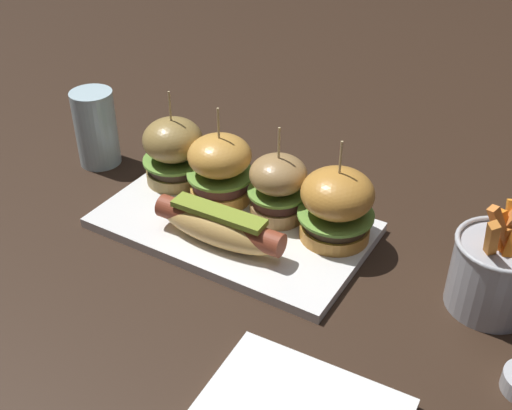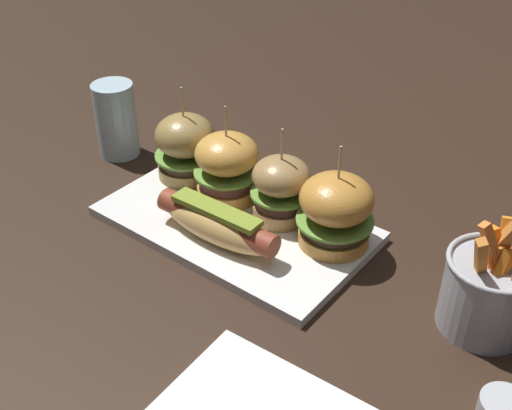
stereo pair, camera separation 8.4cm
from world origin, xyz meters
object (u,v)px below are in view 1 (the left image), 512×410
at_px(slider_center_right, 278,187).
at_px(slider_far_right, 337,205).
at_px(slider_center_left, 220,168).
at_px(water_glass, 96,128).
at_px(platter_main, 233,225).
at_px(fries_bucket, 496,271).
at_px(hot_dog, 219,227).
at_px(slider_far_left, 174,150).

relative_size(slider_center_right, slider_far_right, 0.96).
height_order(slider_center_left, water_glass, slider_center_left).
height_order(platter_main, fries_bucket, fries_bucket).
distance_m(slider_center_right, water_glass, 0.33).
xyz_separation_m(platter_main, hot_dog, (0.01, -0.05, 0.03)).
height_order(slider_far_left, slider_center_left, slider_far_left).
height_order(slider_center_right, slider_far_right, slider_far_right).
xyz_separation_m(slider_center_right, fries_bucket, (0.30, -0.01, -0.01)).
height_order(platter_main, slider_center_right, slider_center_right).
distance_m(slider_center_left, slider_far_right, 0.18).
height_order(platter_main, hot_dog, hot_dog).
height_order(slider_far_right, water_glass, slider_far_right).
relative_size(slider_far_left, slider_center_right, 1.06).
bearing_deg(platter_main, fries_bucket, 4.92).
distance_m(slider_far_right, water_glass, 0.42).
bearing_deg(slider_far_left, slider_center_left, -3.95).
height_order(slider_far_left, water_glass, slider_far_left).
bearing_deg(fries_bucket, slider_far_right, 176.79).
distance_m(platter_main, fries_bucket, 0.35).
xyz_separation_m(slider_far_left, water_glass, (-0.15, -0.00, -0.00)).
distance_m(platter_main, slider_center_right, 0.08).
distance_m(hot_dog, water_glass, 0.32).
relative_size(slider_center_left, slider_far_right, 1.00).
xyz_separation_m(slider_far_right, fries_bucket, (0.21, -0.01, -0.01)).
relative_size(slider_far_left, slider_center_left, 1.01).
bearing_deg(platter_main, slider_far_right, 17.04).
xyz_separation_m(platter_main, fries_bucket, (0.34, 0.03, 0.05)).
distance_m(hot_dog, slider_center_left, 0.11).
xyz_separation_m(platter_main, slider_center_right, (0.05, 0.04, 0.05)).
bearing_deg(fries_bucket, slider_center_right, 177.20).
relative_size(slider_center_left, slider_center_right, 1.05).
relative_size(slider_far_left, fries_bucket, 0.99).
distance_m(slider_far_right, fries_bucket, 0.21).
bearing_deg(platter_main, water_glass, 171.13).
distance_m(platter_main, slider_far_left, 0.15).
relative_size(platter_main, water_glass, 3.01).
relative_size(hot_dog, fries_bucket, 1.26).
bearing_deg(hot_dog, slider_center_left, 122.68).
bearing_deg(platter_main, slider_center_left, 139.57).
height_order(platter_main, slider_far_left, slider_far_left).
bearing_deg(platter_main, slider_center_right, 44.08).
xyz_separation_m(hot_dog, slider_far_right, (0.12, 0.09, 0.02)).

